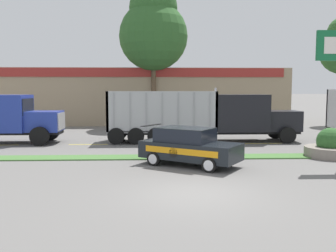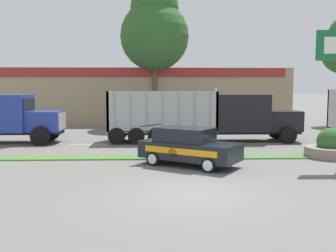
% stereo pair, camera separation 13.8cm
% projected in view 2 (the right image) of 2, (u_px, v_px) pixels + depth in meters
% --- Properties ---
extents(ground_plane, '(600.00, 600.00, 0.00)m').
position_uv_depth(ground_plane, '(191.00, 194.00, 12.04)').
color(ground_plane, slate).
extents(grass_verge, '(120.00, 1.27, 0.06)m').
position_uv_depth(grass_verge, '(179.00, 157.00, 18.47)').
color(grass_verge, '#477538').
rests_on(grass_verge, ground_plane).
extents(centre_line_2, '(2.40, 0.14, 0.01)m').
position_uv_depth(centre_line_2, '(0.00, 145.00, 22.72)').
color(centre_line_2, yellow).
rests_on(centre_line_2, ground_plane).
extents(centre_line_3, '(2.40, 0.14, 0.01)m').
position_uv_depth(centre_line_3, '(89.00, 144.00, 22.91)').
color(centre_line_3, yellow).
rests_on(centre_line_3, ground_plane).
extents(centre_line_4, '(2.40, 0.14, 0.01)m').
position_uv_depth(centre_line_4, '(177.00, 144.00, 23.09)').
color(centre_line_4, yellow).
rests_on(centre_line_4, ground_plane).
extents(centre_line_5, '(2.40, 0.14, 0.01)m').
position_uv_depth(centre_line_5, '(263.00, 144.00, 23.27)').
color(centre_line_5, yellow).
rests_on(centre_line_5, ground_plane).
extents(dump_truck_trail, '(12.36, 2.69, 3.47)m').
position_uv_depth(dump_truck_trail, '(221.00, 117.00, 24.16)').
color(dump_truck_trail, black).
rests_on(dump_truck_trail, ground_plane).
extents(rally_car, '(4.62, 3.93, 1.71)m').
position_uv_depth(rally_car, '(188.00, 146.00, 16.49)').
color(rally_car, black).
rests_on(rally_car, ground_plane).
extents(stone_planter, '(2.47, 2.47, 1.47)m').
position_uv_depth(stone_planter, '(331.00, 147.00, 18.52)').
color(stone_planter, gray).
rests_on(stone_planter, ground_plane).
extents(store_building_backdrop, '(32.79, 12.10, 5.36)m').
position_uv_depth(store_building_backdrop, '(122.00, 96.00, 40.09)').
color(store_building_backdrop, '#9E896B').
rests_on(store_building_backdrop, ground_plane).
extents(tree_behind_left, '(6.17, 6.17, 12.77)m').
position_uv_depth(tree_behind_left, '(155.00, 29.00, 33.48)').
color(tree_behind_left, brown).
rests_on(tree_behind_left, ground_plane).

